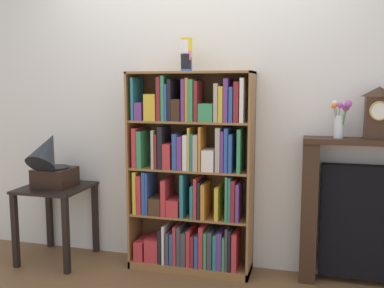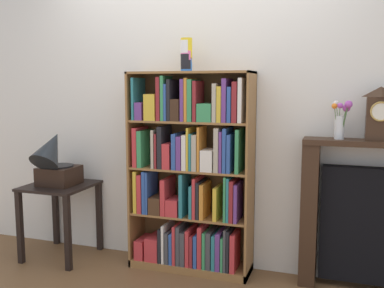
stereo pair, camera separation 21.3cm
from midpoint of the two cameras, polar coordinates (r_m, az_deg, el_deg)
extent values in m
cube|color=brown|center=(3.60, 0.76, -16.88)|extent=(7.84, 6.40, 0.02)
cube|color=silver|center=(3.58, 3.97, 4.67)|extent=(4.84, 0.08, 2.60)
cube|color=olive|center=(3.66, -5.67, -3.26)|extent=(0.02, 0.31, 1.59)
cube|color=olive|center=(3.38, 9.39, -4.23)|extent=(0.02, 0.31, 1.59)
cube|color=brown|center=(3.63, 2.26, -3.32)|extent=(0.98, 0.01, 1.59)
cube|color=olive|center=(3.42, 1.61, 9.26)|extent=(0.98, 0.31, 0.02)
cube|color=olive|center=(3.72, 1.51, -15.40)|extent=(0.98, 0.31, 0.06)
cube|color=#C63338|center=(3.78, -4.65, -13.21)|extent=(0.08, 0.23, 0.16)
cube|color=#C63338|center=(3.74, -3.00, -13.18)|extent=(0.11, 0.24, 0.19)
cube|color=black|center=(3.70, -1.91, -12.68)|extent=(0.03, 0.24, 0.28)
cube|color=white|center=(3.69, -1.43, -12.45)|extent=(0.02, 0.26, 0.31)
cube|color=#424247|center=(3.69, -0.95, -12.90)|extent=(0.03, 0.26, 0.26)
cube|color=#2D519E|center=(3.68, -0.46, -13.03)|extent=(0.03, 0.25, 0.25)
cube|color=#C63338|center=(3.65, -0.06, -12.65)|extent=(0.02, 0.24, 0.31)
cube|color=#424247|center=(3.65, 0.47, -12.67)|extent=(0.03, 0.25, 0.32)
cube|color=#424247|center=(3.65, 1.09, -13.01)|extent=(0.04, 0.26, 0.27)
cube|color=#C63338|center=(3.63, 1.68, -12.98)|extent=(0.03, 0.25, 0.29)
cube|color=maroon|center=(3.61, 2.09, -13.42)|extent=(0.02, 0.21, 0.25)
cube|color=#2D519E|center=(3.60, 2.63, -13.42)|extent=(0.03, 0.22, 0.26)
cube|color=#C63338|center=(3.58, 3.19, -12.95)|extent=(0.03, 0.22, 0.33)
cube|color=#388E56|center=(3.60, 3.84, -13.19)|extent=(0.02, 0.26, 0.29)
cube|color=#424247|center=(3.58, 4.35, -13.29)|extent=(0.04, 0.23, 0.29)
cube|color=teal|center=(3.58, 5.03, -13.43)|extent=(0.03, 0.25, 0.28)
cube|color=#663884|center=(3.57, 5.58, -13.36)|extent=(0.04, 0.25, 0.30)
cube|color=#388E56|center=(3.57, 6.12, -13.60)|extent=(0.02, 0.26, 0.27)
cube|color=#424247|center=(3.55, 6.48, -13.16)|extent=(0.02, 0.25, 0.33)
cube|color=black|center=(3.54, 6.83, -13.32)|extent=(0.02, 0.23, 0.32)
cube|color=#C63338|center=(3.53, 7.38, -13.62)|extent=(0.04, 0.21, 0.30)
cube|color=olive|center=(3.57, 1.54, -9.24)|extent=(0.94, 0.29, 0.02)
cube|color=gold|center=(3.64, -5.15, -6.02)|extent=(0.03, 0.20, 0.34)
cube|color=#C63338|center=(3.62, -4.61, -6.28)|extent=(0.04, 0.20, 0.32)
cube|color=#2D519E|center=(3.62, -3.92, -6.04)|extent=(0.03, 0.24, 0.35)
cube|color=#2D519E|center=(3.61, -3.57, -6.12)|extent=(0.02, 0.23, 0.34)
cube|color=#472D1C|center=(3.60, -2.67, -7.82)|extent=(0.10, 0.21, 0.14)
cube|color=#C63338|center=(3.57, -1.43, -6.69)|extent=(0.04, 0.25, 0.29)
cube|color=#C63338|center=(3.55, -0.45, -8.10)|extent=(0.10, 0.20, 0.13)
cube|color=teal|center=(3.51, 0.82, -6.50)|extent=(0.03, 0.22, 0.34)
cube|color=teal|center=(3.50, 2.11, -7.26)|extent=(0.02, 0.24, 0.26)
cube|color=#C63338|center=(3.49, 2.59, -6.78)|extent=(0.02, 0.25, 0.32)
cube|color=black|center=(3.49, 3.03, -7.06)|extent=(0.02, 0.25, 0.29)
cube|color=orange|center=(3.47, 3.50, -7.26)|extent=(0.03, 0.23, 0.27)
cube|color=gold|center=(3.45, 5.22, -7.53)|extent=(0.03, 0.23, 0.26)
cube|color=#388E56|center=(3.42, 6.48, -6.91)|extent=(0.02, 0.22, 0.35)
cube|color=teal|center=(3.42, 6.87, -6.96)|extent=(0.02, 0.23, 0.34)
cube|color=maroon|center=(3.42, 7.34, -7.11)|extent=(0.03, 0.25, 0.32)
cube|color=#663884|center=(3.41, 7.84, -7.43)|extent=(0.03, 0.22, 0.29)
cube|color=olive|center=(3.48, 1.56, -3.27)|extent=(0.94, 0.29, 0.02)
cube|color=#C63338|center=(3.58, -5.06, -0.30)|extent=(0.04, 0.24, 0.31)
cube|color=#388E56|center=(3.56, -4.53, -0.54)|extent=(0.04, 0.21, 0.29)
cube|color=#B2A893|center=(3.52, -2.76, -0.51)|extent=(0.02, 0.24, 0.30)
cube|color=maroon|center=(3.50, -2.43, -0.78)|extent=(0.02, 0.21, 0.27)
cube|color=black|center=(3.49, -1.87, -0.33)|extent=(0.04, 0.22, 0.33)
cube|color=#C63338|center=(3.48, -1.10, -1.46)|extent=(0.06, 0.21, 0.20)
cube|color=#2D519E|center=(3.47, 0.02, -0.82)|extent=(0.03, 0.25, 0.28)
cube|color=#663884|center=(3.45, 0.61, -1.02)|extent=(0.04, 0.24, 0.26)
cube|color=white|center=(3.43, 1.25, -0.98)|extent=(0.03, 0.21, 0.27)
cube|color=gold|center=(3.43, 1.77, -0.51)|extent=(0.02, 0.24, 0.33)
cube|color=teal|center=(3.42, 2.09, -0.90)|extent=(0.02, 0.23, 0.29)
cube|color=#B2A893|center=(3.41, 2.60, -0.99)|extent=(0.04, 0.23, 0.28)
cube|color=orange|center=(3.38, 3.08, -0.55)|extent=(0.02, 0.20, 0.34)
cube|color=white|center=(3.37, 4.04, -2.09)|extent=(0.09, 0.17, 0.16)
cube|color=#B2A893|center=(3.36, 5.42, -0.65)|extent=(0.04, 0.22, 0.34)
cube|color=#663884|center=(3.35, 5.97, -0.90)|extent=(0.02, 0.22, 0.31)
cube|color=#2D519E|center=(3.36, 6.50, -0.69)|extent=(0.03, 0.25, 0.33)
cube|color=#2D519E|center=(3.34, 6.99, -1.12)|extent=(0.03, 0.22, 0.29)
cube|color=#388E56|center=(3.34, 8.11, -0.81)|extent=(0.03, 0.25, 0.33)
cube|color=olive|center=(3.43, 1.58, 2.94)|extent=(0.94, 0.29, 0.02)
cube|color=teal|center=(3.55, -5.29, 5.89)|extent=(0.02, 0.23, 0.33)
cube|color=#663884|center=(3.53, -4.58, 4.33)|extent=(0.06, 0.23, 0.14)
cube|color=gold|center=(3.49, -3.14, 4.85)|extent=(0.09, 0.23, 0.20)
cube|color=maroon|center=(3.46, -2.07, 5.90)|extent=(0.03, 0.21, 0.33)
cube|color=#388E56|center=(3.44, -1.57, 5.98)|extent=(0.03, 0.21, 0.34)
cube|color=#2D519E|center=(3.45, -1.05, 5.47)|extent=(0.02, 0.25, 0.28)
cube|color=black|center=(3.45, -0.59, 5.76)|extent=(0.03, 0.26, 0.32)
cube|color=#382316|center=(3.42, 0.11, 4.49)|extent=(0.07, 0.22, 0.17)
cube|color=#663884|center=(3.39, 1.00, 5.74)|extent=(0.03, 0.20, 0.32)
cube|color=orange|center=(3.40, 1.59, 5.81)|extent=(0.02, 0.25, 0.33)
cube|color=#388E56|center=(3.38, 2.05, 5.71)|extent=(0.04, 0.23, 0.32)
cube|color=maroon|center=(3.37, 2.65, 5.60)|extent=(0.03, 0.22, 0.31)
cube|color=#388E56|center=(3.35, 3.86, 4.14)|extent=(0.11, 0.21, 0.14)
cube|color=#B2A893|center=(3.34, 5.23, 5.39)|extent=(0.03, 0.24, 0.29)
cube|color=gold|center=(3.34, 5.87, 5.20)|extent=(0.03, 0.25, 0.27)
cube|color=#663884|center=(3.31, 6.45, 5.67)|extent=(0.03, 0.22, 0.32)
cube|color=#2D519E|center=(3.31, 7.10, 5.14)|extent=(0.03, 0.23, 0.26)
cube|color=maroon|center=(3.31, 7.81, 5.45)|extent=(0.04, 0.24, 0.30)
cube|color=white|center=(3.30, 8.52, 5.66)|extent=(0.03, 0.25, 0.33)
cylinder|color=blue|center=(3.41, 1.09, 10.23)|extent=(0.09, 0.09, 0.10)
cylinder|color=black|center=(3.41, 1.08, 10.52)|extent=(0.09, 0.09, 0.10)
cylinder|color=black|center=(3.41, 1.07, 10.81)|extent=(0.09, 0.09, 0.10)
cylinder|color=green|center=(3.41, 1.08, 11.10)|extent=(0.09, 0.09, 0.10)
cylinder|color=orange|center=(3.42, 1.10, 11.39)|extent=(0.09, 0.09, 0.10)
cylinder|color=pink|center=(3.42, 1.08, 11.68)|extent=(0.09, 0.09, 0.10)
cylinder|color=yellow|center=(3.42, 1.11, 11.97)|extent=(0.09, 0.09, 0.10)
cylinder|color=yellow|center=(3.42, 1.08, 12.26)|extent=(0.09, 0.09, 0.10)
cylinder|color=white|center=(3.42, 1.08, 12.55)|extent=(0.09, 0.09, 0.10)
cylinder|color=yellow|center=(3.42, 1.10, 12.84)|extent=(0.09, 0.09, 0.10)
cube|color=black|center=(3.91, -15.36, -5.26)|extent=(0.53, 0.55, 0.02)
cube|color=black|center=(3.95, -20.05, -10.16)|extent=(0.04, 0.04, 0.62)
cube|color=black|center=(3.68, -14.27, -11.22)|extent=(0.04, 0.04, 0.62)
cube|color=black|center=(4.31, -15.98, -8.47)|extent=(0.04, 0.04, 0.62)
cube|color=black|center=(4.07, -10.51, -9.27)|extent=(0.04, 0.04, 0.62)
cube|color=black|center=(3.90, -15.41, -3.98)|extent=(0.30, 0.29, 0.16)
cylinder|color=black|center=(3.88, -15.45, -2.77)|extent=(0.25, 0.25, 0.01)
cylinder|color=#1E2328|center=(3.84, -15.83, -2.52)|extent=(0.03, 0.03, 0.06)
cone|color=#1E2328|center=(3.77, -16.40, -0.55)|extent=(0.25, 0.38, 0.39)
cube|color=#382316|center=(3.35, 24.29, 0.08)|extent=(0.96, 0.22, 0.04)
cube|color=#382316|center=(3.44, 16.75, -8.76)|extent=(0.12, 0.20, 1.06)
cube|color=black|center=(3.50, 23.69, -9.71)|extent=(0.68, 0.11, 0.85)
cube|color=#382316|center=(3.33, 24.94, 2.98)|extent=(0.18, 0.11, 0.30)
pyramid|color=#382316|center=(3.33, 25.12, 6.18)|extent=(0.18, 0.11, 0.07)
cylinder|color=silver|center=(3.27, 25.09, 3.85)|extent=(0.12, 0.01, 0.12)
torus|color=#B79347|center=(3.27, 25.10, 3.84)|extent=(0.14, 0.01, 0.14)
cylinder|color=silver|center=(3.32, 20.39, 2.02)|extent=(0.07, 0.07, 0.17)
cylinder|color=#4C753D|center=(3.31, 20.73, 2.61)|extent=(0.05, 0.01, 0.21)
sphere|color=#B24CB7|center=(3.30, 21.23, 4.39)|extent=(0.05, 0.05, 0.05)
cylinder|color=#4C753D|center=(3.29, 21.02, 2.81)|extent=(0.04, 0.05, 0.24)
sphere|color=#B24CB7|center=(3.26, 21.50, 4.82)|extent=(0.05, 0.05, 0.05)
cylinder|color=#4C753D|center=(3.34, 20.23, 2.90)|extent=(0.04, 0.06, 0.24)
sphere|color=silver|center=(3.36, 19.99, 4.94)|extent=(0.05, 0.05, 0.05)
cylinder|color=#4C753D|center=(3.30, 20.34, 2.77)|extent=(0.01, 0.06, 0.23)
sphere|color=#B24CB7|center=(3.27, 20.52, 4.70)|extent=(0.04, 0.04, 0.04)
cylinder|color=#4C753D|center=(3.30, 20.01, 2.75)|extent=(0.03, 0.04, 0.22)
sphere|color=orange|center=(3.27, 19.84, 4.66)|extent=(0.04, 0.04, 0.04)
cylinder|color=#4C753D|center=(3.29, 20.93, 2.79)|extent=(0.04, 0.06, 0.24)
sphere|color=#EA4275|center=(3.25, 21.40, 4.79)|extent=(0.03, 0.03, 0.03)
camera|label=1|loc=(0.11, -88.23, 0.24)|focal=40.98mm
camera|label=2|loc=(0.11, 91.77, -0.24)|focal=40.98mm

